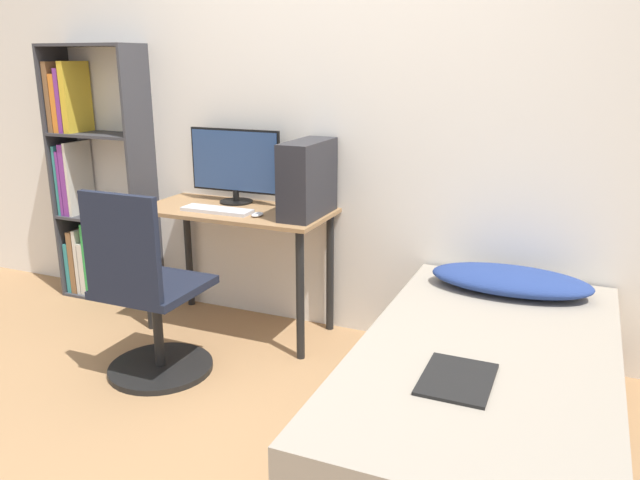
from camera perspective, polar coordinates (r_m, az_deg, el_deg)
ground_plane at (r=2.67m, az=-11.21°, el=-19.56°), size 14.00×14.00×0.00m
wall_back at (r=3.50m, az=1.65°, el=11.36°), size 8.00×0.05×2.50m
desk at (r=3.58m, az=-7.59°, el=0.88°), size 1.08×0.51×0.73m
bookshelf at (r=4.35m, az=-20.47°, el=5.08°), size 0.66×0.27×1.64m
office_chair at (r=3.19m, az=-15.44°, el=-5.88°), size 0.53×0.53×0.97m
bed at (r=2.65m, az=14.68°, el=-14.11°), size 0.99×1.86×0.47m
pillow at (r=3.14m, az=17.00°, el=-3.54°), size 0.76×0.36×0.11m
magazine at (r=2.28m, az=12.43°, el=-12.31°), size 0.24×0.32×0.01m
monitor at (r=3.67m, az=-7.79°, el=6.90°), size 0.58×0.19×0.43m
keyboard at (r=3.50m, az=-9.39°, el=2.71°), size 0.41×0.12×0.02m
pc_tower at (r=3.33m, az=-1.13°, el=5.62°), size 0.17×0.43×0.40m
mouse at (r=3.37m, az=-5.74°, el=2.34°), size 0.06×0.09×0.02m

